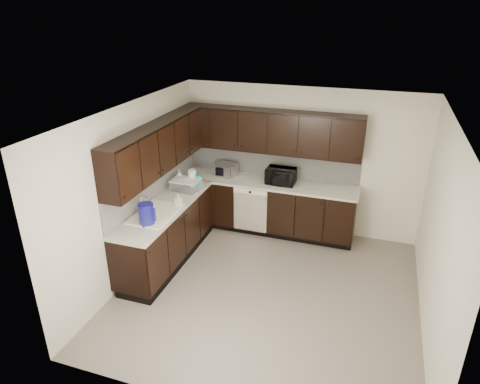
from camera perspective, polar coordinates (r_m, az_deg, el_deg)
name	(u,v)px	position (r m, az deg, el deg)	size (l,w,h in m)	color
floor	(268,291)	(6.15, 3.73, -13.07)	(4.00, 4.00, 0.00)	gray
ceiling	(273,115)	(5.06, 4.48, 10.18)	(4.00, 4.00, 0.00)	white
wall_back	(301,161)	(7.30, 8.09, 4.08)	(4.00, 0.02, 2.50)	beige
wall_left	(134,191)	(6.24, -13.98, 0.08)	(0.02, 4.00, 2.50)	beige
wall_right	(439,236)	(5.43, 25.04, -5.34)	(0.02, 4.00, 2.50)	beige
wall_front	(212,308)	(3.88, -3.74, -15.16)	(4.00, 0.02, 2.50)	beige
lower_cabinets	(227,220)	(7.08, -1.73, -3.71)	(3.00, 2.80, 0.90)	black
countertop	(227,192)	(6.86, -1.80, 0.03)	(3.03, 2.83, 0.04)	beige
backsplash	(219,171)	(7.02, -2.84, 2.86)	(3.00, 2.80, 0.48)	#ADACA8
upper_cabinets	(222,139)	(6.68, -2.37, 7.13)	(3.00, 2.80, 0.70)	black
dishwasher	(250,208)	(7.19, 1.38, -2.08)	(0.58, 0.04, 0.78)	#F2E7C6
sink	(155,218)	(6.23, -11.21, -3.45)	(0.54, 0.82, 0.42)	#F2E7C6
microwave	(281,176)	(7.11, 5.44, 2.13)	(0.48, 0.32, 0.26)	black
soap_bottle_a	(178,200)	(6.37, -8.23, -1.06)	(0.09, 0.09, 0.19)	gray
soap_bottle_b	(179,177)	(7.10, -8.08, 1.99)	(0.10, 0.10, 0.27)	gray
toaster_oven	(226,170)	(7.43, -1.90, 3.01)	(0.35, 0.26, 0.22)	#B0B0B2
storage_bin	(186,185)	(6.91, -7.23, 0.95)	(0.42, 0.31, 0.17)	white
blue_pitcher	(146,214)	(5.89, -12.37, -2.92)	(0.21, 0.21, 0.31)	#110F92
teal_tumbler	(199,181)	(6.98, -5.52, 1.47)	(0.09, 0.09, 0.21)	#0D9789
paper_towel_roll	(192,178)	(7.01, -6.40, 1.84)	(0.13, 0.13, 0.29)	white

